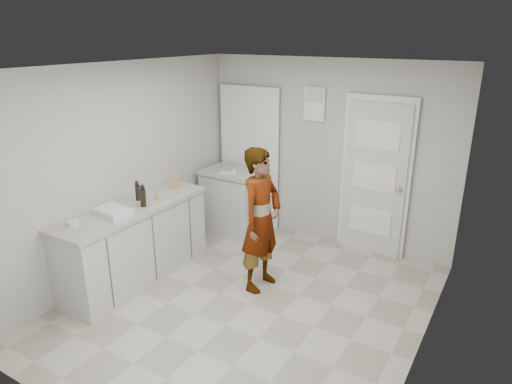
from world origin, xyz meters
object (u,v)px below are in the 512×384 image
Objects in this scene: oil_cruet_a at (143,196)px; egg_bowl at (73,223)px; cake_mix_box at (174,181)px; person at (261,220)px; oil_cruet_b at (137,191)px; spice_jar at (157,196)px; baking_dish at (113,212)px.

oil_cruet_a is 0.81m from egg_bowl.
cake_mix_box reaches higher than egg_bowl.
egg_bowl is at bearing 135.88° from person.
spice_jar is at bearing 40.49° from oil_cruet_b.
oil_cruet_a is at bearing -29.85° from oil_cruet_b.
baking_dish is (-0.00, -1.01, -0.06)m from cake_mix_box.
cake_mix_box is 0.70× the size of oil_cruet_a.
person is at bearing 33.61° from baking_dish.
spice_jar is (0.09, -0.41, -0.06)m from cake_mix_box.
egg_bowl is (-0.20, -1.03, -0.01)m from spice_jar.
cake_mix_box is at bearing 88.68° from person.
egg_bowl is (-0.11, -1.44, -0.07)m from cake_mix_box.
cake_mix_box is 0.46× the size of baking_dish.
cake_mix_box is 2.46× the size of spice_jar.
spice_jar is at bearing 79.21° from egg_bowl.
egg_bowl is at bearing -104.27° from baking_dish.
person reaches higher than oil_cruet_b.
oil_cruet_a is at bearing 117.75° from person.
spice_jar is at bearing 106.62° from person.
oil_cruet_b is 1.99× the size of egg_bowl.
spice_jar is 0.62× the size of egg_bowl.
cake_mix_box is at bearing 99.94° from oil_cruet_a.
spice_jar is at bearing -92.57° from cake_mix_box.
person is at bearing 13.03° from spice_jar.
person is 1.62m from baking_dish.
oil_cruet_a is 0.66× the size of baking_dish.
oil_cruet_b reaches higher than egg_bowl.
oil_cruet_a is at bearing 73.60° from egg_bowl.
egg_bowl is (-0.23, -0.77, -0.10)m from oil_cruet_a.
oil_cruet_b is at bearing 150.15° from oil_cruet_a.
oil_cruet_b is 0.60× the size of baking_dish.
person reaches higher than spice_jar.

